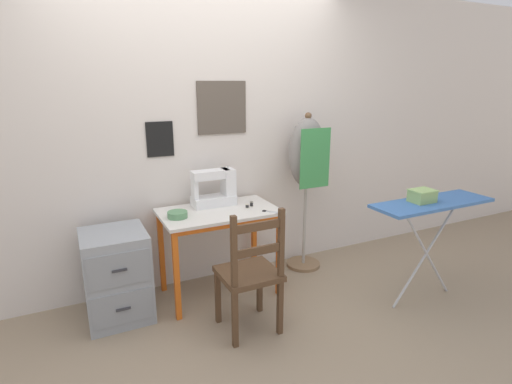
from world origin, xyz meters
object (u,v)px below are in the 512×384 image
thread_spool_near_machine (247,206)px  storage_box (422,196)px  dress_form (307,159)px  ironing_board (432,208)px  sewing_machine (216,189)px  thread_spool_mid_table (251,204)px  wooden_chair (250,274)px  filing_cabinet (117,275)px  fabric_bowl (177,214)px  scissors (268,211)px

thread_spool_near_machine → storage_box: storage_box is taller
dress_form → ironing_board: bearing=-60.6°
sewing_machine → ironing_board: 1.71m
sewing_machine → thread_spool_mid_table: 0.32m
sewing_machine → wooden_chair: (-0.04, -0.74, -0.43)m
sewing_machine → filing_cabinet: sewing_machine is taller
ironing_board → storage_box: size_ratio=5.40×
thread_spool_mid_table → ironing_board: bearing=-35.1°
fabric_bowl → wooden_chair: (0.34, -0.56, -0.32)m
filing_cabinet → storage_box: storage_box is taller
sewing_machine → dress_form: size_ratio=0.25×
scissors → dress_form: dress_form is taller
scissors → fabric_bowl: bearing=165.8°
storage_box → dress_form: bearing=115.9°
scissors → filing_cabinet: scissors is taller
thread_spool_near_machine → sewing_machine: bearing=136.8°
fabric_bowl → scissors: 0.70m
thread_spool_mid_table → dress_form: dress_form is taller
thread_spool_mid_table → wooden_chair: 0.72m
wooden_chair → thread_spool_near_machine: bearing=67.0°
filing_cabinet → dress_form: (1.72, 0.12, 0.71)m
sewing_machine → fabric_bowl: bearing=-154.9°
thread_spool_near_machine → wooden_chair: (-0.24, -0.56, -0.31)m
scissors → thread_spool_near_machine: thread_spool_near_machine is taller
sewing_machine → wooden_chair: 0.86m
wooden_chair → sewing_machine: bearing=87.1°
thread_spool_near_machine → dress_form: 0.75m
fabric_bowl → filing_cabinet: size_ratio=0.22×
thread_spool_mid_table → filing_cabinet: 1.17m
storage_box → wooden_chair: bearing=171.4°
thread_spool_near_machine → dress_form: (0.67, 0.16, 0.30)m
thread_spool_mid_table → storage_box: 1.33m
filing_cabinet → storage_box: bearing=-20.2°
thread_spool_mid_table → thread_spool_near_machine: bearing=-155.2°
sewing_machine → thread_spool_mid_table: bearing=-33.2°
wooden_chair → ironing_board: size_ratio=0.92×
scissors → dress_form: 0.72m
ironing_board → storage_box: bearing=162.2°
wooden_chair → ironing_board: (1.44, -0.23, 0.35)m
fabric_bowl → thread_spool_near_machine: fabric_bowl is taller
wooden_chair → filing_cabinet: size_ratio=1.38×
ironing_board → sewing_machine: bearing=145.2°
filing_cabinet → ironing_board: (2.25, -0.83, 0.45)m
dress_form → storage_box: dress_form is taller
filing_cabinet → dress_form: size_ratio=0.46×
sewing_machine → filing_cabinet: size_ratio=0.55×
thread_spool_near_machine → dress_form: dress_form is taller
sewing_machine → thread_spool_mid_table: (0.25, -0.16, -0.12)m
fabric_bowl → dress_form: 1.29m
wooden_chair → thread_spool_mid_table: bearing=63.7°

